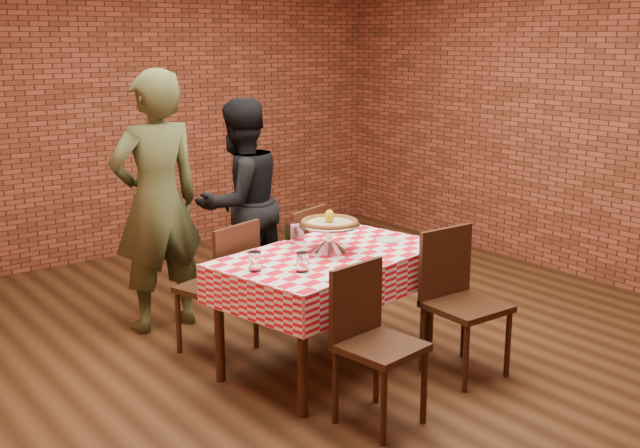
# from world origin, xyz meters

# --- Properties ---
(ground) EXTENTS (6.00, 6.00, 0.00)m
(ground) POSITION_xyz_m (0.00, 0.00, 0.00)
(ground) COLOR black
(ground) RESTS_ON ground
(back_wall) EXTENTS (5.50, 0.00, 5.50)m
(back_wall) POSITION_xyz_m (0.00, 3.00, 1.45)
(back_wall) COLOR brown
(back_wall) RESTS_ON ground
(table) EXTENTS (1.57, 1.12, 0.75)m
(table) POSITION_xyz_m (-0.20, -0.27, 0.38)
(table) COLOR #381D10
(table) RESTS_ON ground
(tablecloth) EXTENTS (1.61, 1.17, 0.25)m
(tablecloth) POSITION_xyz_m (-0.20, -0.27, 0.64)
(tablecloth) COLOR red
(tablecloth) RESTS_ON table
(pizza_stand) EXTENTS (0.49, 0.49, 0.18)m
(pizza_stand) POSITION_xyz_m (-0.17, -0.23, 0.85)
(pizza_stand) COLOR silver
(pizza_stand) RESTS_ON tablecloth
(pizza) EXTENTS (0.45, 0.45, 0.03)m
(pizza) POSITION_xyz_m (-0.17, -0.23, 0.94)
(pizza) COLOR #CBB98D
(pizza) RESTS_ON pizza_stand
(lemon) EXTENTS (0.08, 0.08, 0.08)m
(lemon) POSITION_xyz_m (-0.17, -0.23, 0.99)
(lemon) COLOR yellow
(lemon) RESTS_ON pizza
(water_glass_left) EXTENTS (0.09, 0.09, 0.12)m
(water_glass_left) POSITION_xyz_m (-0.56, -0.49, 0.82)
(water_glass_left) COLOR white
(water_glass_left) RESTS_ON tablecloth
(water_glass_right) EXTENTS (0.09, 0.09, 0.12)m
(water_glass_right) POSITION_xyz_m (-0.78, -0.31, 0.82)
(water_glass_right) COLOR white
(water_glass_right) RESTS_ON tablecloth
(side_plate) EXTENTS (0.19, 0.19, 0.01)m
(side_plate) POSITION_xyz_m (0.30, -0.27, 0.76)
(side_plate) COLOR white
(side_plate) RESTS_ON tablecloth
(sweetener_packet_a) EXTENTS (0.06, 0.05, 0.00)m
(sweetener_packet_a) POSITION_xyz_m (0.40, -0.30, 0.76)
(sweetener_packet_a) COLOR white
(sweetener_packet_a) RESTS_ON tablecloth
(sweetener_packet_b) EXTENTS (0.06, 0.05, 0.00)m
(sweetener_packet_b) POSITION_xyz_m (0.46, -0.27, 0.76)
(sweetener_packet_b) COLOR white
(sweetener_packet_b) RESTS_ON tablecloth
(condiment_caddy) EXTENTS (0.11, 0.09, 0.14)m
(condiment_caddy) POSITION_xyz_m (-0.24, 0.06, 0.83)
(condiment_caddy) COLOR silver
(condiment_caddy) RESTS_ON tablecloth
(chair_near_left) EXTENTS (0.46, 0.46, 0.88)m
(chair_near_left) POSITION_xyz_m (-0.45, -1.06, 0.44)
(chair_near_left) COLOR #381D10
(chair_near_left) RESTS_ON ground
(chair_near_right) EXTENTS (0.44, 0.44, 0.92)m
(chair_near_right) POSITION_xyz_m (0.40, -0.90, 0.46)
(chair_near_right) COLOR #381D10
(chair_near_right) RESTS_ON ground
(chair_far_left) EXTENTS (0.54, 0.54, 0.91)m
(chair_far_left) POSITION_xyz_m (-0.66, 0.37, 0.45)
(chair_far_left) COLOR #381D10
(chair_far_left) RESTS_ON ground
(chair_far_right) EXTENTS (0.52, 0.52, 0.89)m
(chair_far_right) POSITION_xyz_m (0.05, 0.54, 0.44)
(chair_far_right) COLOR #381D10
(chair_far_right) RESTS_ON ground
(diner_olive) EXTENTS (0.69, 0.46, 1.88)m
(diner_olive) POSITION_xyz_m (-0.76, 1.01, 0.94)
(diner_olive) COLOR #3E4525
(diner_olive) RESTS_ON ground
(diner_black) EXTENTS (0.87, 0.73, 1.63)m
(diner_black) POSITION_xyz_m (-0.01, 1.12, 0.82)
(diner_black) COLOR black
(diner_black) RESTS_ON ground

